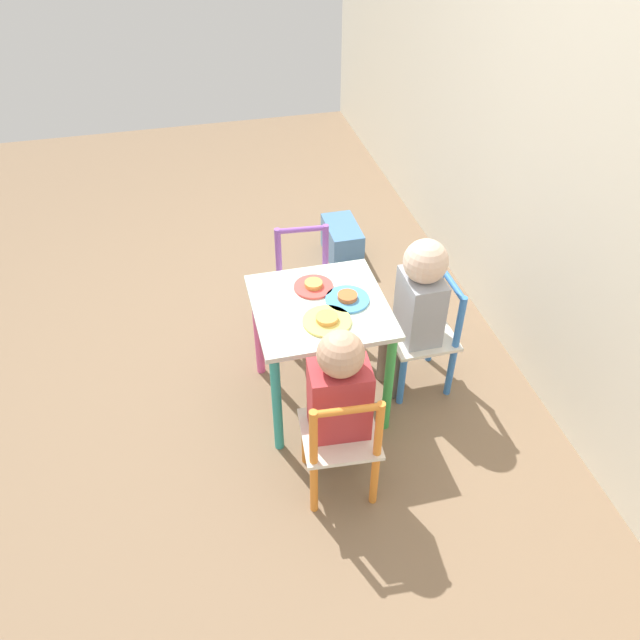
# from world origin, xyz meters

# --- Properties ---
(ground_plane) EXTENTS (6.00, 6.00, 0.00)m
(ground_plane) POSITION_xyz_m (0.00, 0.00, 0.00)
(ground_plane) COLOR #7F664C
(house_wall) EXTENTS (6.00, 0.06, 2.60)m
(house_wall) POSITION_xyz_m (0.00, 0.93, 1.30)
(house_wall) COLOR beige
(house_wall) RESTS_ON ground_plane
(kids_table) EXTENTS (0.49, 0.49, 0.50)m
(kids_table) POSITION_xyz_m (0.00, 0.00, 0.41)
(kids_table) COLOR silver
(kids_table) RESTS_ON ground_plane
(chair_orange) EXTENTS (0.28, 0.28, 0.51)m
(chair_orange) POSITION_xyz_m (0.44, -0.03, 0.25)
(chair_orange) COLOR silver
(chair_orange) RESTS_ON ground_plane
(chair_blue) EXTENTS (0.26, 0.26, 0.51)m
(chair_blue) POSITION_xyz_m (-0.00, 0.45, 0.25)
(chair_blue) COLOR silver
(chair_blue) RESTS_ON ground_plane
(chair_purple) EXTENTS (0.28, 0.28, 0.51)m
(chair_purple) POSITION_xyz_m (-0.44, 0.04, 0.25)
(chair_purple) COLOR silver
(chair_purple) RESTS_ON ground_plane
(child_right) EXTENTS (0.22, 0.21, 0.70)m
(child_right) POSITION_xyz_m (0.38, -0.03, 0.41)
(child_right) COLOR #38383D
(child_right) RESTS_ON ground_plane
(child_back) EXTENTS (0.20, 0.22, 0.71)m
(child_back) POSITION_xyz_m (-0.00, 0.38, 0.43)
(child_back) COLOR #7A6B5B
(child_back) RESTS_ON ground_plane
(plate_right) EXTENTS (0.18, 0.18, 0.03)m
(plate_right) POSITION_xyz_m (0.10, 0.00, 0.51)
(plate_right) COLOR #EADB66
(plate_right) RESTS_ON kids_table
(plate_back) EXTENTS (0.16, 0.16, 0.03)m
(plate_back) POSITION_xyz_m (0.00, 0.10, 0.51)
(plate_back) COLOR #4C9EE0
(plate_back) RESTS_ON kids_table
(plate_left) EXTENTS (0.15, 0.15, 0.03)m
(plate_left) POSITION_xyz_m (-0.10, 0.00, 0.51)
(plate_left) COLOR #E54C47
(plate_left) RESTS_ON kids_table
(storage_bin) EXTENTS (0.30, 0.17, 0.20)m
(storage_bin) POSITION_xyz_m (-1.00, 0.37, 0.10)
(storage_bin) COLOR #4C7FB7
(storage_bin) RESTS_ON ground_plane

